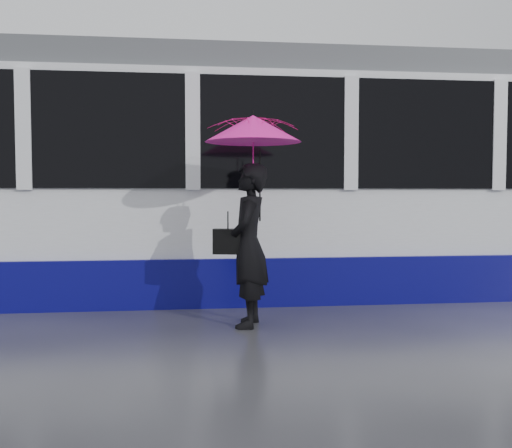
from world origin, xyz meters
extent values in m
plane|color=#2E2E33|center=(0.00, 0.00, 0.00)|extent=(90.00, 90.00, 0.00)
cube|color=#3F3D38|center=(0.00, 1.78, 0.01)|extent=(34.00, 0.07, 0.02)
cube|color=#3F3D38|center=(0.00, 3.22, 0.01)|extent=(34.00, 0.07, 0.02)
imported|color=black|center=(1.18, 0.25, 0.88)|extent=(0.55, 0.72, 1.76)
imported|color=#F21494|center=(1.23, 0.25, 1.85)|extent=(1.14, 1.16, 0.88)
cone|color=#F21494|center=(1.23, 0.25, 2.13)|extent=(1.23, 1.23, 0.29)
cylinder|color=black|center=(1.23, 0.25, 2.29)|extent=(0.01, 0.01, 0.07)
cylinder|color=black|center=(1.31, 0.27, 1.52)|extent=(0.02, 0.02, 0.77)
cube|color=black|center=(0.96, 0.27, 0.92)|extent=(0.34, 0.20, 0.27)
cylinder|color=black|center=(0.96, 0.27, 1.15)|extent=(0.01, 0.01, 0.18)
camera|label=1|loc=(0.54, -5.82, 1.43)|focal=40.00mm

